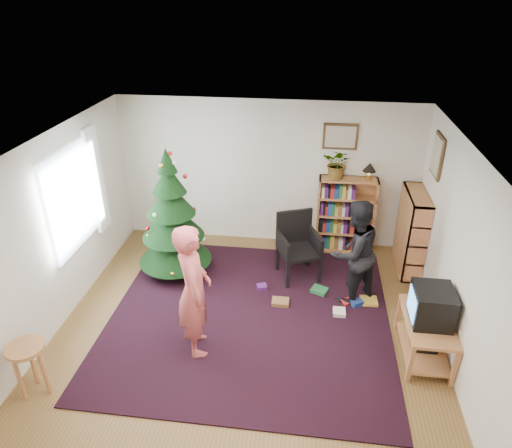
# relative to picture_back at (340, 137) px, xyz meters

# --- Properties ---
(floor) EXTENTS (5.00, 5.00, 0.00)m
(floor) POSITION_rel_picture_back_xyz_m (-1.15, -2.48, -1.95)
(floor) COLOR brown
(floor) RESTS_ON ground
(ceiling) EXTENTS (5.00, 5.00, 0.00)m
(ceiling) POSITION_rel_picture_back_xyz_m (-1.15, -2.48, 0.55)
(ceiling) COLOR white
(ceiling) RESTS_ON wall_back
(wall_back) EXTENTS (5.00, 0.02, 2.50)m
(wall_back) POSITION_rel_picture_back_xyz_m (-1.15, 0.02, -0.70)
(wall_back) COLOR silver
(wall_back) RESTS_ON floor
(wall_front) EXTENTS (5.00, 0.02, 2.50)m
(wall_front) POSITION_rel_picture_back_xyz_m (-1.15, -4.97, -0.70)
(wall_front) COLOR silver
(wall_front) RESTS_ON floor
(wall_left) EXTENTS (0.02, 5.00, 2.50)m
(wall_left) POSITION_rel_picture_back_xyz_m (-3.65, -2.48, -0.70)
(wall_left) COLOR silver
(wall_left) RESTS_ON floor
(wall_right) EXTENTS (0.02, 5.00, 2.50)m
(wall_right) POSITION_rel_picture_back_xyz_m (1.35, -2.48, -0.70)
(wall_right) COLOR silver
(wall_right) RESTS_ON floor
(rug) EXTENTS (3.80, 3.60, 0.02)m
(rug) POSITION_rel_picture_back_xyz_m (-1.15, -2.17, -1.94)
(rug) COLOR black
(rug) RESTS_ON floor
(window_pane) EXTENTS (0.04, 1.20, 1.40)m
(window_pane) POSITION_rel_picture_back_xyz_m (-3.62, -1.88, -0.45)
(window_pane) COLOR silver
(window_pane) RESTS_ON wall_left
(curtain) EXTENTS (0.06, 0.35, 1.60)m
(curtain) POSITION_rel_picture_back_xyz_m (-3.58, -1.18, -0.45)
(curtain) COLOR white
(curtain) RESTS_ON wall_left
(picture_back) EXTENTS (0.55, 0.03, 0.42)m
(picture_back) POSITION_rel_picture_back_xyz_m (0.00, 0.00, 0.00)
(picture_back) COLOR #4C3319
(picture_back) RESTS_ON wall_back
(picture_right) EXTENTS (0.03, 0.50, 0.60)m
(picture_right) POSITION_rel_picture_back_xyz_m (1.33, -0.73, 0.00)
(picture_right) COLOR #4C3319
(picture_right) RESTS_ON wall_right
(christmas_tree) EXTENTS (1.13, 1.13, 2.06)m
(christmas_tree) POSITION_rel_picture_back_xyz_m (-2.47, -1.19, -1.09)
(christmas_tree) COLOR #3F2816
(christmas_tree) RESTS_ON rug
(bookshelf_back) EXTENTS (0.95, 0.30, 1.30)m
(bookshelf_back) POSITION_rel_picture_back_xyz_m (0.19, -0.14, -1.29)
(bookshelf_back) COLOR #B96B42
(bookshelf_back) RESTS_ON floor
(bookshelf_right) EXTENTS (0.30, 0.95, 1.30)m
(bookshelf_right) POSITION_rel_picture_back_xyz_m (1.19, -0.61, -1.29)
(bookshelf_right) COLOR #B96B42
(bookshelf_right) RESTS_ON floor
(tv_stand) EXTENTS (0.54, 0.98, 0.55)m
(tv_stand) POSITION_rel_picture_back_xyz_m (1.07, -2.63, -1.62)
(tv_stand) COLOR #B96B42
(tv_stand) RESTS_ON floor
(crt_tv) EXTENTS (0.46, 0.50, 0.43)m
(crt_tv) POSITION_rel_picture_back_xyz_m (1.07, -2.63, -1.18)
(crt_tv) COLOR black
(crt_tv) RESTS_ON tv_stand
(armchair) EXTENTS (0.74, 0.76, 1.04)m
(armchair) POSITION_rel_picture_back_xyz_m (-0.54, -1.00, -1.39)
(armchair) COLOR black
(armchair) RESTS_ON rug
(stool) EXTENTS (0.40, 0.40, 0.67)m
(stool) POSITION_rel_picture_back_xyz_m (-3.35, -3.77, -1.44)
(stool) COLOR #B96B42
(stool) RESTS_ON floor
(person_standing) EXTENTS (0.60, 0.74, 1.74)m
(person_standing) POSITION_rel_picture_back_xyz_m (-1.72, -2.84, -1.08)
(person_standing) COLOR #B14847
(person_standing) RESTS_ON rug
(person_by_chair) EXTENTS (0.96, 0.93, 1.57)m
(person_by_chair) POSITION_rel_picture_back_xyz_m (0.23, -1.58, -1.17)
(person_by_chair) COLOR black
(person_by_chair) RESTS_ON rug
(potted_plant) EXTENTS (0.56, 0.52, 0.50)m
(potted_plant) POSITION_rel_picture_back_xyz_m (-0.01, -0.14, -0.40)
(potted_plant) COLOR gray
(potted_plant) RESTS_ON bookshelf_back
(table_lamp) EXTENTS (0.21, 0.21, 0.28)m
(table_lamp) POSITION_rel_picture_back_xyz_m (0.49, -0.14, -0.46)
(table_lamp) COLOR #A57F33
(table_lamp) RESTS_ON bookshelf_back
(floor_clutter) EXTENTS (1.76, 0.68, 0.08)m
(floor_clutter) POSITION_rel_picture_back_xyz_m (-0.12, -1.71, -1.91)
(floor_clutter) COLOR #A51E19
(floor_clutter) RESTS_ON rug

